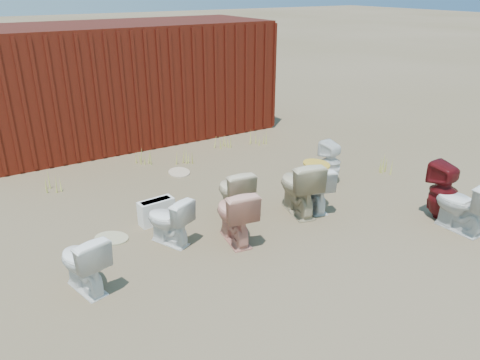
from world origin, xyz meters
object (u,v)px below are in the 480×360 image
toilet_front_pink (235,214)px  toilet_front_maroon (443,191)px  toilet_front_e (462,204)px  toilet_back_e (331,163)px  toilet_back_yellowlid (315,187)px  toilet_front_c (169,220)px  toilet_back_beige_right (299,186)px  toilet_back_beige_left (234,192)px  loose_tank (157,211)px  shipping_container (128,81)px  toilet_front_a (83,262)px

toilet_front_pink → toilet_front_maroon: toilet_front_maroon is taller
toilet_front_e → toilet_back_e: size_ratio=1.05×
toilet_back_yellowlid → toilet_front_c: bearing=12.5°
toilet_front_e → toilet_back_e: bearing=-81.5°
toilet_front_maroon → toilet_back_yellowlid: 1.80m
toilet_front_pink → toilet_front_c: bearing=-18.2°
toilet_front_maroon → toilet_back_beige_right: size_ratio=1.01×
toilet_front_maroon → toilet_front_e: bearing=74.2°
toilet_front_c → toilet_back_yellowlid: (2.27, -0.20, 0.02)m
toilet_front_c → toilet_back_yellowlid: toilet_back_yellowlid is taller
toilet_front_c → toilet_back_beige_left: 1.16m
toilet_front_c → toilet_back_e: (3.13, 0.42, 0.04)m
toilet_front_c → toilet_back_beige_right: size_ratio=0.78×
toilet_back_e → loose_tank: 3.07m
shipping_container → toilet_front_maroon: shipping_container is taller
toilet_front_e → toilet_back_beige_left: bearing=-41.8°
toilet_front_a → toilet_back_beige_left: size_ratio=0.95×
toilet_back_beige_left → toilet_back_yellowlid: toilet_back_beige_left is taller
toilet_back_beige_right → toilet_back_yellowlid: size_ratio=1.19×
toilet_front_a → toilet_back_beige_right: bearing=170.6°
toilet_front_e → toilet_front_maroon: bearing=-104.1°
toilet_front_c → toilet_back_e: size_ratio=0.90×
toilet_front_a → toilet_front_c: toilet_front_a is taller
toilet_front_maroon → toilet_back_yellowlid: toilet_front_maroon is taller
toilet_front_pink → toilet_front_c: toilet_front_pink is taller
shipping_container → toilet_front_c: size_ratio=9.14×
toilet_front_pink → toilet_front_e: 3.10m
shipping_container → toilet_back_e: 4.86m
toilet_front_a → toilet_front_maroon: toilet_front_maroon is taller
toilet_front_pink → toilet_back_beige_right: 1.24m
toilet_front_maroon → loose_tank: size_ratio=1.69×
toilet_front_pink → toilet_back_yellowlid: 1.53m
shipping_container → toilet_front_c: shipping_container is taller
toilet_front_c → toilet_front_pink: bearing=128.4°
toilet_back_beige_right → toilet_front_a: bearing=17.1°
toilet_front_c → toilet_back_yellowlid: size_ratio=0.94×
toilet_front_a → toilet_back_e: size_ratio=0.95×
loose_tank → toilet_back_beige_left: bearing=-23.8°
toilet_front_c → toilet_back_beige_right: toilet_back_beige_right is taller
toilet_front_a → toilet_front_e: bearing=150.3°
toilet_front_c → loose_tank: (0.07, 0.61, -0.15)m
toilet_back_e → loose_tank: toilet_back_e is taller
toilet_front_a → toilet_back_yellowlid: size_ratio=1.00×
shipping_container → loose_tank: shipping_container is taller
shipping_container → toilet_back_yellowlid: 5.19m
shipping_container → toilet_back_yellowlid: shipping_container is taller
shipping_container → toilet_front_c: 5.03m
toilet_front_c → toilet_front_e: 3.95m
toilet_front_c → toilet_back_yellowlid: bearing=150.7°
toilet_front_a → toilet_back_beige_left: toilet_back_beige_left is taller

